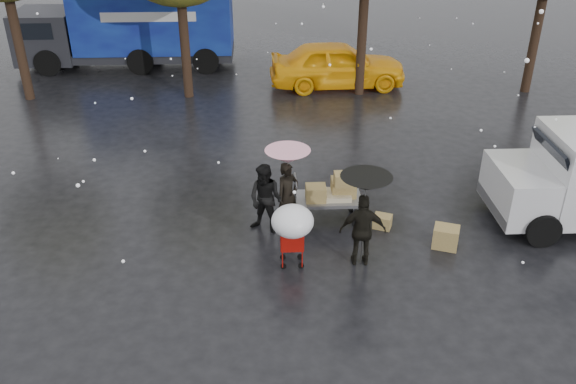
{
  "coord_description": "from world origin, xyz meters",
  "views": [
    {
      "loc": [
        -0.93,
        -10.5,
        7.39
      ],
      "look_at": [
        -0.42,
        1.0,
        1.03
      ],
      "focal_mm": 38.0,
      "sensor_mm": 36.0,
      "label": 1
    }
  ],
  "objects_px": {
    "person_black": "(363,230)",
    "person_pink": "(288,195)",
    "vendor_cart": "(332,192)",
    "yellow_taxi": "(338,64)",
    "shopping_cart": "(292,224)",
    "blue_truck": "(133,21)"
  },
  "relations": [
    {
      "from": "shopping_cart",
      "to": "vendor_cart",
      "type": "bearing_deg",
      "value": 61.78
    },
    {
      "from": "vendor_cart",
      "to": "yellow_taxi",
      "type": "xyz_separation_m",
      "value": [
        1.2,
        9.3,
        0.1
      ]
    },
    {
      "from": "blue_truck",
      "to": "yellow_taxi",
      "type": "relative_size",
      "value": 1.72
    },
    {
      "from": "shopping_cart",
      "to": "yellow_taxi",
      "type": "height_order",
      "value": "yellow_taxi"
    },
    {
      "from": "person_black",
      "to": "vendor_cart",
      "type": "relative_size",
      "value": 1.05
    },
    {
      "from": "blue_truck",
      "to": "yellow_taxi",
      "type": "xyz_separation_m",
      "value": [
        7.7,
        -2.91,
        -0.93
      ]
    },
    {
      "from": "person_pink",
      "to": "yellow_taxi",
      "type": "bearing_deg",
      "value": 40.49
    },
    {
      "from": "person_black",
      "to": "vendor_cart",
      "type": "xyz_separation_m",
      "value": [
        -0.43,
        1.74,
        -0.07
      ]
    },
    {
      "from": "person_black",
      "to": "vendor_cart",
      "type": "height_order",
      "value": "person_black"
    },
    {
      "from": "person_pink",
      "to": "blue_truck",
      "type": "height_order",
      "value": "blue_truck"
    },
    {
      "from": "yellow_taxi",
      "to": "vendor_cart",
      "type": "bearing_deg",
      "value": 170.0
    },
    {
      "from": "vendor_cart",
      "to": "shopping_cart",
      "type": "distance_m",
      "value": 2.14
    },
    {
      "from": "blue_truck",
      "to": "shopping_cart",
      "type": "bearing_deg",
      "value": -68.62
    },
    {
      "from": "person_pink",
      "to": "shopping_cart",
      "type": "relative_size",
      "value": 1.06
    },
    {
      "from": "vendor_cart",
      "to": "shopping_cart",
      "type": "relative_size",
      "value": 1.04
    },
    {
      "from": "person_pink",
      "to": "person_black",
      "type": "relative_size",
      "value": 0.97
    },
    {
      "from": "shopping_cart",
      "to": "yellow_taxi",
      "type": "xyz_separation_m",
      "value": [
        2.2,
        11.16,
        -0.24
      ]
    },
    {
      "from": "vendor_cart",
      "to": "yellow_taxi",
      "type": "relative_size",
      "value": 0.31
    },
    {
      "from": "shopping_cart",
      "to": "blue_truck",
      "type": "bearing_deg",
      "value": 111.38
    },
    {
      "from": "person_black",
      "to": "person_pink",
      "type": "bearing_deg",
      "value": -43.11
    },
    {
      "from": "person_pink",
      "to": "shopping_cart",
      "type": "bearing_deg",
      "value": -125.69
    },
    {
      "from": "person_pink",
      "to": "shopping_cart",
      "type": "height_order",
      "value": "person_pink"
    }
  ]
}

